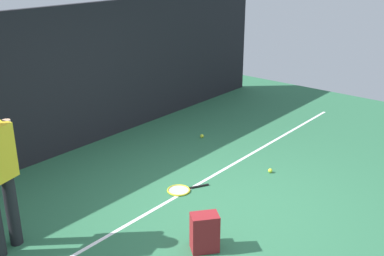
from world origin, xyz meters
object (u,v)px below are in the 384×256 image
backpack (204,232)px  tennis_ball_by_fence (270,171)px  tennis_racket (181,190)px  tennis_ball_near_player (202,136)px

backpack → tennis_ball_by_fence: size_ratio=6.67×
backpack → tennis_ball_by_fence: backpack is taller
backpack → tennis_racket: bearing=-89.4°
backpack → tennis_ball_near_player: bearing=-102.4°
tennis_racket → backpack: backpack is taller
backpack → tennis_ball_by_fence: (2.12, 0.42, -0.18)m
tennis_racket → tennis_ball_by_fence: bearing=-179.2°
tennis_racket → tennis_ball_near_player: tennis_ball_near_player is taller
tennis_ball_near_player → tennis_ball_by_fence: same height
backpack → tennis_ball_by_fence: bearing=-130.2°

